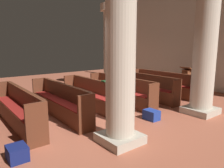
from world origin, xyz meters
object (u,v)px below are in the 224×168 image
Objects in this scene: pew_row_3 at (93,94)px; pew_row_4 at (59,99)px; pew_row_0 at (162,82)px; pillar_aisle_rear at (121,47)px; pew_row_2 at (120,89)px; pew_row_5 at (17,106)px; hymn_book at (105,81)px; pew_row_1 at (143,86)px; pillar_far_side at (111,46)px; kneeler_box_navy at (17,153)px; kneeler_box_blue at (151,115)px; pillar_aisle_side at (205,46)px; lectern at (186,81)px.

pew_row_3 is 1.00× the size of pew_row_4.
pillar_aisle_rear reaches higher than pew_row_0.
pew_row_5 is at bearing -90.00° from pew_row_2.
pew_row_5 is 0.81× the size of pillar_aisle_rear.
pew_row_4 is 0.81× the size of pillar_aisle_rear.
pew_row_0 and pew_row_5 have the same top height.
pew_row_2 is 1.10m from hymn_book.
pew_row_4 is 1.12m from pew_row_5.
pillar_far_side is (-2.27, 0.22, 1.47)m from pew_row_1.
pillar_far_side is 9.92× the size of kneeler_box_navy.
pillar_aisle_side is at bearing 71.45° from kneeler_box_blue.
pew_row_2 is 16.07× the size of hymn_book.
lectern is (0.39, 6.66, -0.02)m from pew_row_5.
lectern reaches higher than pew_row_4.
pew_row_5 is 8.04× the size of kneeler_box_navy.
pillar_far_side is at bearing 139.59° from hymn_book.
pew_row_1 is at bearing 100.77° from hymn_book.
pew_row_2 and pew_row_3 have the same top height.
lectern is at bearing 86.62° from pew_row_5.
hymn_book is (0.39, -3.16, 0.44)m from pew_row_0.
pillar_aisle_rear is (2.32, 0.26, 1.47)m from pew_row_4.
pew_row_1 is 16.07× the size of hymn_book.
pew_row_2 and pew_row_5 have the same top height.
pillar_far_side is at bearing 156.48° from kneeler_box_blue.
pillar_aisle_rear is (2.32, -1.98, 1.47)m from pew_row_2.
pew_row_1 is at bearing -5.48° from pillar_far_side.
pew_row_4 is 1.43m from hymn_book.
pew_row_2 reaches higher than kneeler_box_navy.
kneeler_box_blue is 3.39m from kneeler_box_navy.
pillar_aisle_rear is 3.46× the size of lectern.
pew_row_0 is 3.22m from hymn_book.
kneeler_box_blue is at bearing 89.11° from kneeler_box_navy.
lectern is (0.39, 5.54, -0.02)m from pew_row_4.
pew_row_1 is 5.26m from kneeler_box_navy.
pillar_aisle_side reaches higher than pew_row_1.
pillar_aisle_side is at bearing 90.00° from pillar_aisle_rear.
kneeler_box_navy is at bearing -42.31° from pew_row_4.
pew_row_1 is 2.23m from pew_row_3.
pillar_aisle_side is 3.08m from pillar_aisle_rear.
pew_row_1 is at bearing 90.00° from pew_row_4.
pew_row_4 is at bearing -90.00° from pew_row_3.
lectern is at bearing 100.77° from kneeler_box_navy.
pillar_aisle_side is 5.28m from kneeler_box_navy.
pew_row_2 is 3.33m from lectern.
pew_row_0 is at bearing 21.63° from pillar_far_side.
hymn_book is (-0.00, -4.23, 0.46)m from lectern.
pew_row_5 is 5.23m from pillar_aisle_side.
pillar_aisle_side is at bearing 55.21° from pew_row_4.
pew_row_3 is 3.65m from pillar_far_side.
pillar_aisle_side is 1.00× the size of pillar_aisle_rear.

